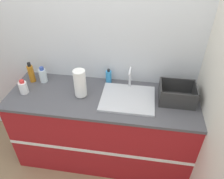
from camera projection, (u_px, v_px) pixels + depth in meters
ground_plane at (99, 177)px, 2.42m from camera, size 12.00×12.00×0.00m
wall_back at (108, 42)px, 2.17m from camera, size 4.26×0.06×2.60m
wall_right at (217, 68)px, 1.78m from camera, size 0.06×2.64×2.60m
counter_cabinet at (104, 128)px, 2.40m from camera, size 1.88×0.66×0.89m
sink at (128, 97)px, 2.10m from camera, size 0.51×0.43×0.25m
paper_towel_roll at (80, 83)px, 2.07m from camera, size 0.12×0.12×0.28m
dish_rack at (177, 95)px, 2.06m from camera, size 0.33×0.26×0.17m
bottle_white_spray at (23, 87)px, 2.15m from camera, size 0.08×0.08×0.15m
bottle_amber at (31, 73)px, 2.30m from camera, size 0.06×0.06×0.23m
bottle_clear at (43, 75)px, 2.31m from camera, size 0.08×0.08×0.18m
soap_dispenser at (109, 77)px, 2.30m from camera, size 0.06×0.06×0.16m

